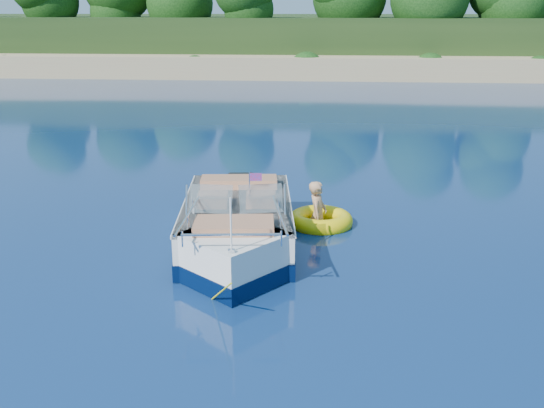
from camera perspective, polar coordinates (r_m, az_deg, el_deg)
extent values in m
plane|color=#0A2049|center=(8.74, -11.02, -13.81)|extent=(160.00, 160.00, 0.00)
cube|color=tan|center=(45.37, 1.99, 12.66)|extent=(170.00, 8.00, 2.00)
cube|color=black|center=(72.26, 3.11, 14.94)|extent=(170.00, 56.00, 6.00)
cylinder|color=black|center=(51.77, -18.92, 15.27)|extent=(0.44, 0.44, 3.20)
cylinder|color=black|center=(49.20, 2.27, 16.32)|extent=(0.44, 0.44, 3.60)
cube|color=white|center=(12.38, -3.24, -2.14)|extent=(2.50, 4.17, 1.10)
cube|color=white|center=(10.63, -3.58, -5.59)|extent=(2.09, 2.09, 1.10)
cube|color=#041132|center=(12.43, -3.22, -2.80)|extent=(2.54, 4.22, 0.32)
cube|color=#041132|center=(10.69, -3.57, -6.34)|extent=(2.13, 2.13, 0.32)
cube|color=tan|center=(12.58, -3.21, -0.32)|extent=(1.96, 2.94, 0.11)
cube|color=white|center=(12.21, -3.28, 0.16)|extent=(2.54, 4.18, 0.06)
cube|color=black|center=(14.43, -2.94, 0.98)|extent=(0.61, 0.43, 0.95)
cube|color=#8C9EA5|center=(11.45, -5.80, 0.49)|extent=(0.83, 0.31, 0.51)
cube|color=#8C9EA5|center=(11.41, -1.06, 0.52)|extent=(0.86, 0.47, 0.51)
cube|color=#B17351|center=(11.98, -5.59, -0.09)|extent=(0.64, 0.64, 0.42)
cube|color=#B17351|center=(11.94, -1.05, -0.06)|extent=(0.64, 0.64, 0.42)
cube|color=#B17351|center=(13.21, -3.12, 1.67)|extent=(1.69, 0.74, 0.40)
cube|color=#B17351|center=(10.62, -3.59, -2.53)|extent=(1.46, 0.93, 0.36)
cylinder|color=white|center=(9.52, -3.89, -1.97)|extent=(0.03, 0.03, 0.89)
cube|color=red|center=(11.29, -1.55, 2.56)|extent=(0.23, 0.04, 0.15)
cube|color=silver|center=(9.62, -3.85, -4.41)|extent=(0.11, 0.07, 0.05)
cylinder|color=yellow|center=(9.51, -4.84, -8.25)|extent=(0.52, 1.03, 0.81)
torus|color=yellow|center=(13.44, 4.58, -1.56)|extent=(1.79, 1.79, 0.38)
torus|color=red|center=(13.43, 4.58, -1.48)|extent=(1.48, 1.48, 0.13)
imported|color=tan|center=(13.55, 4.31, -1.81)|extent=(0.49, 0.91, 1.71)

